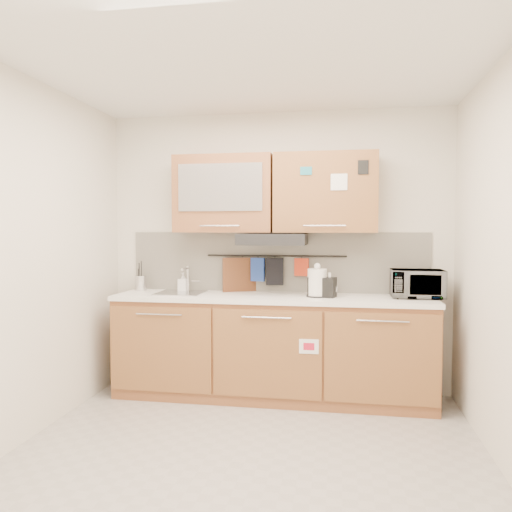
% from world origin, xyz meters
% --- Properties ---
extents(floor, '(3.20, 3.20, 0.00)m').
position_xyz_m(floor, '(0.00, 0.00, 0.00)').
color(floor, '#9E9993').
rests_on(floor, ground).
extents(ceiling, '(3.20, 3.20, 0.00)m').
position_xyz_m(ceiling, '(0.00, 0.00, 2.60)').
color(ceiling, white).
rests_on(ceiling, wall_back).
extents(wall_back, '(3.20, 0.00, 3.20)m').
position_xyz_m(wall_back, '(0.00, 1.50, 1.30)').
color(wall_back, silver).
rests_on(wall_back, ground).
extents(wall_left, '(0.00, 3.00, 3.00)m').
position_xyz_m(wall_left, '(-1.60, 0.00, 1.30)').
color(wall_left, silver).
rests_on(wall_left, ground).
extents(wall_right, '(0.00, 3.00, 3.00)m').
position_xyz_m(wall_right, '(1.60, 0.00, 1.30)').
color(wall_right, silver).
rests_on(wall_right, ground).
extents(base_cabinet, '(2.80, 0.64, 0.88)m').
position_xyz_m(base_cabinet, '(0.00, 1.19, 0.41)').
color(base_cabinet, '#A26339').
rests_on(base_cabinet, floor).
extents(countertop, '(2.82, 0.62, 0.04)m').
position_xyz_m(countertop, '(0.00, 1.19, 0.90)').
color(countertop, white).
rests_on(countertop, base_cabinet).
extents(backsplash, '(2.80, 0.02, 0.56)m').
position_xyz_m(backsplash, '(0.00, 1.49, 1.20)').
color(backsplash, silver).
rests_on(backsplash, countertop).
extents(upper_cabinets, '(1.82, 0.37, 0.70)m').
position_xyz_m(upper_cabinets, '(-0.00, 1.32, 1.83)').
color(upper_cabinets, '#A26339').
rests_on(upper_cabinets, wall_back).
extents(range_hood, '(0.60, 0.46, 0.10)m').
position_xyz_m(range_hood, '(0.00, 1.25, 1.42)').
color(range_hood, black).
rests_on(range_hood, upper_cabinets).
extents(sink, '(0.42, 0.40, 0.26)m').
position_xyz_m(sink, '(-0.85, 1.21, 0.92)').
color(sink, silver).
rests_on(sink, countertop).
extents(utensil_rail, '(1.30, 0.02, 0.02)m').
position_xyz_m(utensil_rail, '(0.00, 1.45, 1.26)').
color(utensil_rail, black).
rests_on(utensil_rail, backsplash).
extents(utensil_crock, '(0.12, 0.12, 0.28)m').
position_xyz_m(utensil_crock, '(-1.30, 1.35, 0.99)').
color(utensil_crock, silver).
rests_on(utensil_crock, countertop).
extents(kettle, '(0.22, 0.20, 0.30)m').
position_xyz_m(kettle, '(0.40, 1.18, 1.04)').
color(kettle, white).
rests_on(kettle, countertop).
extents(toaster, '(0.25, 0.19, 0.17)m').
position_xyz_m(toaster, '(0.44, 1.18, 1.01)').
color(toaster, black).
rests_on(toaster, countertop).
extents(microwave, '(0.44, 0.30, 0.24)m').
position_xyz_m(microwave, '(1.25, 1.26, 1.04)').
color(microwave, '#999999').
rests_on(microwave, countertop).
extents(soap_bottle, '(0.09, 0.09, 0.18)m').
position_xyz_m(soap_bottle, '(-0.87, 1.33, 1.01)').
color(soap_bottle, '#999999').
rests_on(soap_bottle, countertop).
extents(cutting_board, '(0.35, 0.18, 0.46)m').
position_xyz_m(cutting_board, '(-0.32, 1.44, 1.01)').
color(cutting_board, brown).
rests_on(cutting_board, utensil_rail).
extents(oven_mitt, '(0.14, 0.06, 0.22)m').
position_xyz_m(oven_mitt, '(-0.17, 1.44, 1.13)').
color(oven_mitt, navy).
rests_on(oven_mitt, utensil_rail).
extents(dark_pouch, '(0.17, 0.07, 0.25)m').
position_xyz_m(dark_pouch, '(-0.01, 1.44, 1.11)').
color(dark_pouch, black).
rests_on(dark_pouch, utensil_rail).
extents(pot_holder, '(0.13, 0.04, 0.16)m').
position_xyz_m(pot_holder, '(0.24, 1.44, 1.16)').
color(pot_holder, red).
rests_on(pot_holder, utensil_rail).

